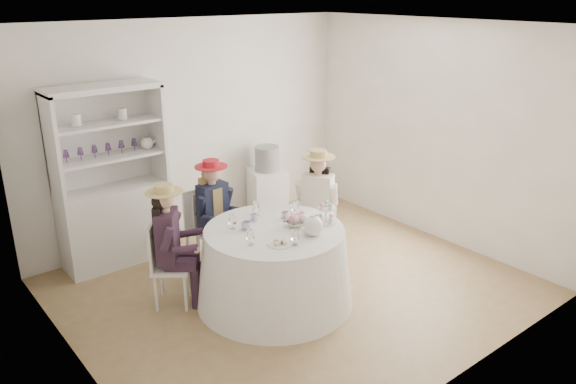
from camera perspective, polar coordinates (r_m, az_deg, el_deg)
ground at (r=6.13m, az=0.59°, el=-9.52°), size 4.50×4.50×0.00m
ceiling at (r=5.34m, az=0.70°, el=16.58°), size 4.50×4.50×0.00m
wall_back at (r=7.19m, az=-9.59°, el=6.30°), size 4.50×0.00×4.50m
wall_front at (r=4.33m, az=17.73°, el=-3.68°), size 4.50×0.00×4.50m
wall_left at (r=4.58m, az=-21.68°, el=-2.84°), size 0.00×4.50×4.50m
wall_right at (r=7.18m, az=14.74°, el=5.90°), size 0.00×4.50×4.50m
tea_table at (r=5.68m, az=-1.36°, el=-7.49°), size 1.59×1.59×0.80m
hutch at (r=6.68m, az=-17.28°, el=-0.96°), size 1.34×0.76×2.06m
side_table at (r=7.69m, az=-2.10°, el=-0.29°), size 0.57×0.57×0.71m
hatbox at (r=7.52m, az=-2.15°, el=3.42°), size 0.35×0.35×0.33m
guest_left at (r=5.60m, az=-11.90°, el=-4.66°), size 0.55×0.53×1.28m
guest_mid at (r=6.29m, az=-7.52°, el=-1.63°), size 0.47×0.48×1.27m
guest_right at (r=6.37m, az=2.95°, el=-0.84°), size 0.57×0.53×1.34m
spare_chair at (r=6.55m, az=-9.44°, el=-2.98°), size 0.40×0.40×0.92m
teacup_a at (r=5.49m, az=-4.27°, el=-3.49°), size 0.12×0.12×0.07m
teacup_b at (r=5.70m, az=-3.50°, el=-2.61°), size 0.08×0.08×0.07m
teacup_c at (r=5.75m, az=-0.28°, el=-2.39°), size 0.10×0.10×0.06m
flower_bowl at (r=5.56m, az=0.76°, el=-3.29°), size 0.24×0.24×0.05m
flower_arrangement at (r=5.56m, az=0.80°, el=-2.63°), size 0.17×0.18×0.07m
table_teapot at (r=5.36m, az=2.55°, el=-3.47°), size 0.28×0.20×0.21m
sandwich_plate at (r=5.19m, az=-0.82°, el=-5.19°), size 0.23×0.23×0.05m
cupcake_stand at (r=5.64m, az=3.86°, el=-2.37°), size 0.23×0.23×0.21m
stemware_set at (r=5.48m, az=-1.40°, el=-3.08°), size 0.85×0.89×0.15m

